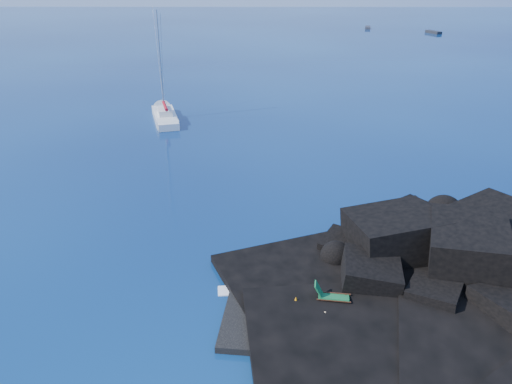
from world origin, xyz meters
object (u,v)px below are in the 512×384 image
sailboat (165,120)px  distant_boat_b (433,33)px  sunbather (316,316)px  marker_cone (296,301)px  deck_chair (334,293)px  distant_boat_a (368,29)px

sailboat → distant_boat_b: bearing=39.3°
sunbather → marker_cone: bearing=110.6°
sailboat → sunbather: sailboat is taller
deck_chair → distant_boat_a: size_ratio=0.40×
marker_cone → distant_boat_a: marker_cone is taller
deck_chair → distant_boat_a: deck_chair is taller
sailboat → sunbather: size_ratio=6.43×
distant_boat_b → sunbather: bearing=-130.9°
distant_boat_a → deck_chair: bearing=-90.6°
sailboat → distant_boat_b: 95.84m
sunbather → marker_cone: size_ratio=3.86×
sailboat → distant_boat_b: (55.47, 78.15, 0.00)m
sunbather → distant_boat_b: 121.00m
sailboat → marker_cone: size_ratio=24.81×
sunbather → distant_boat_a: size_ratio=0.42×
sunbather → distant_boat_b: sunbather is taller
distant_boat_b → sailboat: bearing=-145.9°
marker_cone → distant_boat_b: (42.95, 112.37, -0.59)m
sailboat → sunbather: (13.46, -35.32, 0.53)m
sailboat → distant_boat_b: size_ratio=2.47×
marker_cone → distant_boat_b: size_ratio=0.10×
deck_chair → marker_cone: bearing=-167.9°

